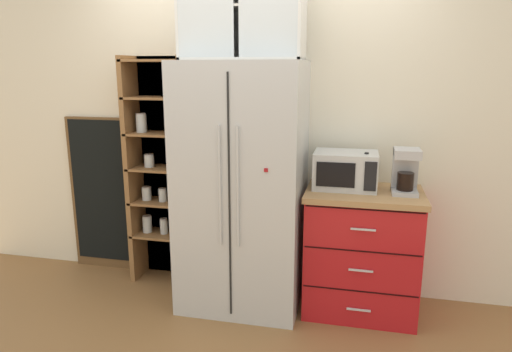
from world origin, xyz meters
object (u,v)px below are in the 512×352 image
mug_cream (365,186)px  bottle_green (365,173)px  coffee_maker (406,171)px  refrigerator (243,187)px  mug_sage (365,184)px  chalkboard_menu (103,194)px  microwave (345,170)px  bottle_cobalt (366,174)px

mug_cream → bottle_green: 0.11m
coffee_maker → bottle_green: coffee_maker is taller
refrigerator → bottle_green: (0.86, 0.12, 0.12)m
mug_cream → bottle_green: (-0.00, 0.09, 0.06)m
mug_sage → chalkboard_menu: (-2.20, 0.22, -0.27)m
microwave → chalkboard_menu: (-2.06, 0.21, -0.36)m
mug_sage → bottle_cobalt: size_ratio=0.43×
coffee_maker → mug_sage: 0.29m
microwave → mug_cream: 0.19m
bottle_green → bottle_cobalt: size_ratio=0.95×
microwave → mug_sage: 0.17m
refrigerator → microwave: refrigerator is taller
microwave → coffee_maker: 0.41m
refrigerator → chalkboard_menu: bearing=166.6°
microwave → bottle_cobalt: 0.15m
coffee_maker → microwave: bearing=174.0°
coffee_maker → bottle_cobalt: (-0.26, 0.00, -0.04)m
refrigerator → mug_cream: 0.87m
mug_sage → bottle_cobalt: (-0.00, -0.02, 0.08)m
bottle_green → chalkboard_menu: 2.23m
mug_cream → chalkboard_menu: chalkboard_menu is taller
bottle_green → mug_cream: bearing=-88.9°
refrigerator → microwave: (0.72, 0.11, 0.14)m
mug_cream → coffee_maker: bearing=9.6°
refrigerator → bottle_green: bearing=7.8°
mug_cream → bottle_cobalt: bearing=92.2°
mug_cream → refrigerator: bearing=-178.3°
mug_sage → chalkboard_menu: 2.23m
microwave → mug_sage: size_ratio=3.75×
bottle_cobalt → refrigerator: bearing=-175.3°
refrigerator → mug_sage: bearing=6.2°
refrigerator → mug_sage: 0.87m
coffee_maker → chalkboard_menu: 2.50m
mug_cream → mug_sage: mug_cream is taller
bottle_cobalt → chalkboard_menu: 2.24m
coffee_maker → bottle_cobalt: 0.27m
refrigerator → mug_sage: (0.87, 0.09, 0.05)m
coffee_maker → bottle_green: (-0.26, 0.05, -0.04)m
chalkboard_menu → refrigerator: bearing=-13.4°
mug_sage → bottle_green: bearing=94.4°
mug_sage → chalkboard_menu: size_ratio=0.09×
microwave → bottle_green: 0.14m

